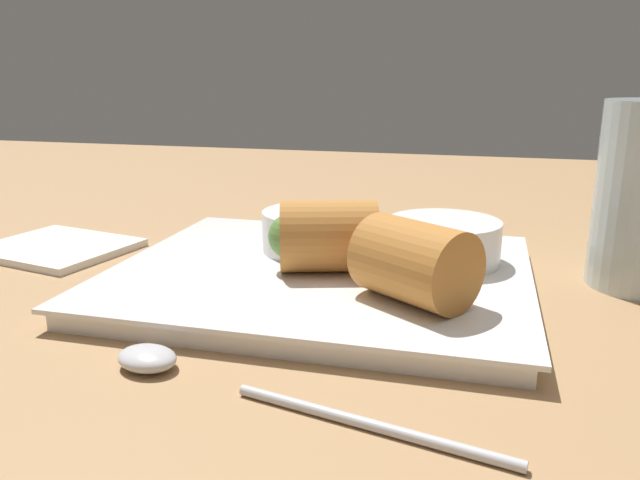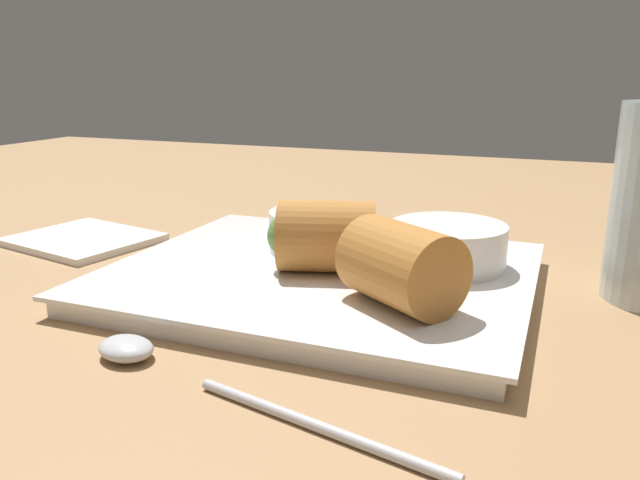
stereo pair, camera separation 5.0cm
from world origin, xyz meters
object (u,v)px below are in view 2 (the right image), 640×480
dipping_bowl_near (322,229)px  dipping_bowl_far (448,243)px  spoon (169,366)px  napkin (84,240)px  serving_plate (320,277)px

dipping_bowl_near → dipping_bowl_far: same height
spoon → napkin: size_ratio=1.56×
dipping_bowl_far → napkin: bearing=-179.2°
serving_plate → dipping_bowl_far: 9.04cm
serving_plate → spoon: serving_plate is taller
serving_plate → dipping_bowl_near: dipping_bowl_near is taller
serving_plate → napkin: serving_plate is taller
dipping_bowl_far → napkin: size_ratio=0.62×
spoon → napkin: spoon is taller
serving_plate → spoon: bearing=-98.5°
dipping_bowl_near → spoon: size_ratio=0.40×
spoon → napkin: bearing=140.2°
serving_plate → spoon: size_ratio=1.39×
serving_plate → dipping_bowl_far: (8.01, 3.47, 2.35)cm
serving_plate → dipping_bowl_far: dipping_bowl_far is taller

